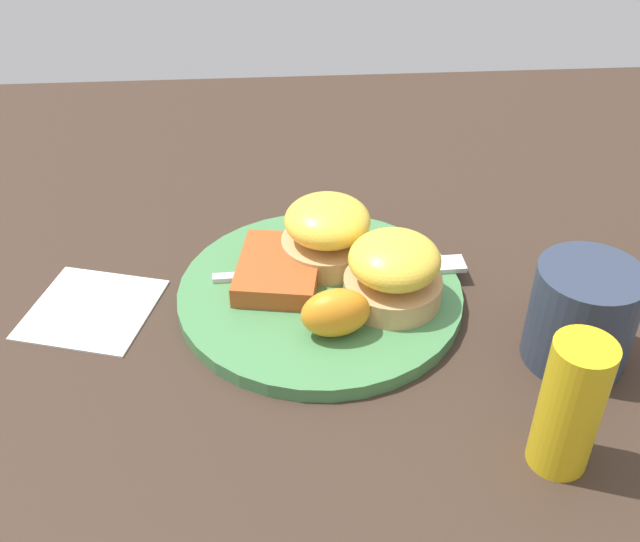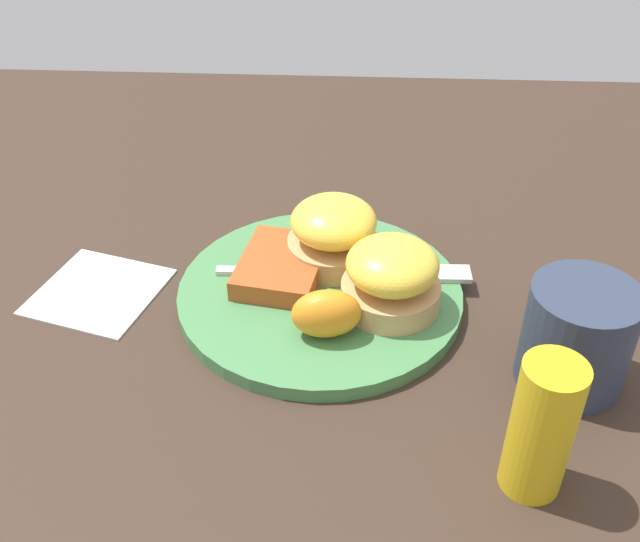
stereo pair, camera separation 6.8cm
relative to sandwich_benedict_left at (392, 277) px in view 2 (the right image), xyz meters
The scene contains 10 objects.
ground_plane 0.08m from the sandwich_benedict_left, 72.38° to the left, with size 1.10×1.10×0.00m, color #38281E.
plate 0.08m from the sandwich_benedict_left, 72.38° to the left, with size 0.27×0.27×0.01m, color #47844C.
sandwich_benedict_left is the anchor object (origin of this frame).
sandwich_benedict_right 0.09m from the sandwich_benedict_left, 38.72° to the left, with size 0.09×0.09×0.07m.
hashbrown_patty 0.11m from the sandwich_benedict_left, 68.59° to the left, with size 0.10×0.07×0.02m, color #B14D21.
orange_wedge 0.07m from the sandwich_benedict_left, 127.49° to the left, with size 0.06×0.04×0.04m, color orange.
fork 0.06m from the sandwich_benedict_left, 31.32° to the left, with size 0.03×0.24×0.00m.
cup 0.16m from the sandwich_benedict_left, 115.71° to the right, with size 0.12×0.09×0.09m.
napkin 0.28m from the sandwich_benedict_left, 85.86° to the left, with size 0.11×0.11×0.00m, color white.
condiment_bottle 0.20m from the sandwich_benedict_left, 151.73° to the right, with size 0.04×0.04×0.11m, color gold.
Camera 2 is at (-0.55, -0.03, 0.44)m, focal length 42.00 mm.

